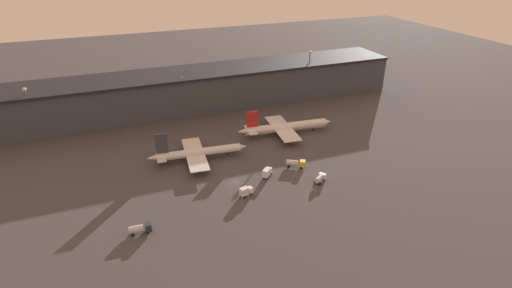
{
  "coord_description": "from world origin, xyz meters",
  "views": [
    {
      "loc": [
        -39.63,
        -122.53,
        81.15
      ],
      "look_at": [
        14.64,
        15.77,
        6.0
      ],
      "focal_mm": 28.0,
      "sensor_mm": 36.0,
      "label": 1
    }
  ],
  "objects_px": {
    "service_vehicle_0": "(320,178)",
    "service_vehicle_1": "(140,228)",
    "airplane_0": "(198,153)",
    "airplane_1": "(285,127)",
    "service_vehicle_4": "(267,172)",
    "service_vehicle_2": "(246,191)",
    "service_vehicle_3": "(296,163)"
  },
  "relations": [
    {
      "from": "service_vehicle_0",
      "to": "service_vehicle_2",
      "type": "distance_m",
      "value": 29.37
    },
    {
      "from": "airplane_1",
      "to": "service_vehicle_3",
      "type": "relative_size",
      "value": 6.06
    },
    {
      "from": "airplane_0",
      "to": "service_vehicle_1",
      "type": "height_order",
      "value": "airplane_0"
    },
    {
      "from": "service_vehicle_1",
      "to": "service_vehicle_3",
      "type": "relative_size",
      "value": 0.89
    },
    {
      "from": "service_vehicle_3",
      "to": "service_vehicle_4",
      "type": "xyz_separation_m",
      "value": [
        -13.75,
        -2.67,
        0.17
      ]
    },
    {
      "from": "service_vehicle_2",
      "to": "service_vehicle_3",
      "type": "xyz_separation_m",
      "value": [
        25.89,
        11.93,
        -0.14
      ]
    },
    {
      "from": "airplane_1",
      "to": "service_vehicle_4",
      "type": "relative_size",
      "value": 9.02
    },
    {
      "from": "airplane_1",
      "to": "service_vehicle_3",
      "type": "height_order",
      "value": "airplane_1"
    },
    {
      "from": "service_vehicle_0",
      "to": "service_vehicle_3",
      "type": "height_order",
      "value": "service_vehicle_3"
    },
    {
      "from": "service_vehicle_3",
      "to": "service_vehicle_0",
      "type": "bearing_deg",
      "value": -45.87
    },
    {
      "from": "service_vehicle_1",
      "to": "service_vehicle_2",
      "type": "relative_size",
      "value": 1.32
    },
    {
      "from": "service_vehicle_3",
      "to": "service_vehicle_4",
      "type": "distance_m",
      "value": 14.0
    },
    {
      "from": "airplane_1",
      "to": "service_vehicle_2",
      "type": "relative_size",
      "value": 8.98
    },
    {
      "from": "service_vehicle_1",
      "to": "service_vehicle_3",
      "type": "xyz_separation_m",
      "value": [
        63.49,
        19.31,
        0.0
      ]
    },
    {
      "from": "airplane_0",
      "to": "service_vehicle_2",
      "type": "height_order",
      "value": "airplane_0"
    },
    {
      "from": "airplane_0",
      "to": "service_vehicle_3",
      "type": "relative_size",
      "value": 5.38
    },
    {
      "from": "service_vehicle_0",
      "to": "service_vehicle_2",
      "type": "relative_size",
      "value": 1.11
    },
    {
      "from": "service_vehicle_0",
      "to": "service_vehicle_2",
      "type": "height_order",
      "value": "service_vehicle_2"
    },
    {
      "from": "airplane_0",
      "to": "service_vehicle_3",
      "type": "xyz_separation_m",
      "value": [
        35.3,
        -20.4,
        -1.39
      ]
    },
    {
      "from": "service_vehicle_3",
      "to": "service_vehicle_1",
      "type": "bearing_deg",
      "value": -133.26
    },
    {
      "from": "airplane_1",
      "to": "service_vehicle_0",
      "type": "height_order",
      "value": "airplane_1"
    },
    {
      "from": "service_vehicle_2",
      "to": "service_vehicle_3",
      "type": "bearing_deg",
      "value": 8.55
    },
    {
      "from": "airplane_0",
      "to": "service_vehicle_4",
      "type": "relative_size",
      "value": 8.01
    },
    {
      "from": "airplane_0",
      "to": "service_vehicle_2",
      "type": "bearing_deg",
      "value": -68.37
    },
    {
      "from": "service_vehicle_4",
      "to": "airplane_0",
      "type": "bearing_deg",
      "value": 87.77
    },
    {
      "from": "airplane_0",
      "to": "service_vehicle_3",
      "type": "height_order",
      "value": "airplane_0"
    },
    {
      "from": "service_vehicle_0",
      "to": "service_vehicle_1",
      "type": "bearing_deg",
      "value": 151.21
    },
    {
      "from": "service_vehicle_2",
      "to": "service_vehicle_4",
      "type": "bearing_deg",
      "value": 21.14
    },
    {
      "from": "airplane_0",
      "to": "service_vehicle_0",
      "type": "height_order",
      "value": "airplane_0"
    },
    {
      "from": "airplane_0",
      "to": "airplane_1",
      "type": "distance_m",
      "value": 45.69
    },
    {
      "from": "service_vehicle_2",
      "to": "service_vehicle_4",
      "type": "height_order",
      "value": "service_vehicle_4"
    },
    {
      "from": "service_vehicle_0",
      "to": "service_vehicle_4",
      "type": "distance_m",
      "value": 20.31
    }
  ]
}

